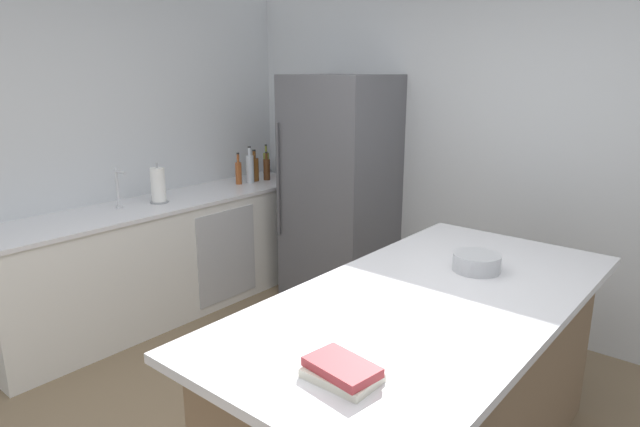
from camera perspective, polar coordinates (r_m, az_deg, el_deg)
wall_rear at (r=4.29m, az=18.71°, el=5.61°), size 6.00×0.10×2.60m
wall_left at (r=4.37m, az=-26.68°, el=4.98°), size 0.10×6.00×2.60m
counter_run_left at (r=4.59m, az=-15.52°, el=-4.33°), size 0.65×2.81×0.93m
kitchen_island at (r=2.77m, az=10.91°, el=-17.28°), size 1.09×2.25×0.94m
refrigerator at (r=4.60m, az=2.08°, el=2.49°), size 0.81×0.73×1.89m
sink_faucet at (r=4.29m, az=-20.31°, el=2.53°), size 0.15×0.05×0.30m
paper_towel_roll at (r=4.39m, az=-16.55°, el=2.80°), size 0.14×0.14×0.31m
hot_sauce_bottle at (r=5.26m, az=-4.25°, el=4.91°), size 0.05×0.05×0.25m
olive_oil_bottle at (r=5.24m, az=-5.63°, el=5.15°), size 0.06×0.06×0.31m
syrup_bottle at (r=5.11m, az=-5.59°, el=4.65°), size 0.06×0.06×0.26m
whiskey_bottle at (r=5.07m, az=-6.85°, el=4.66°), size 0.08×0.08×0.29m
soda_bottle at (r=4.99m, az=-7.33°, el=4.71°), size 0.07×0.07×0.33m
vinegar_bottle at (r=4.95m, az=-8.51°, el=4.29°), size 0.06×0.06×0.28m
cookbook_stack at (r=1.88m, az=2.31°, el=-16.13°), size 0.26×0.18×0.06m
mixing_bowl at (r=2.90m, az=16.05°, el=-4.92°), size 0.24×0.24×0.09m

